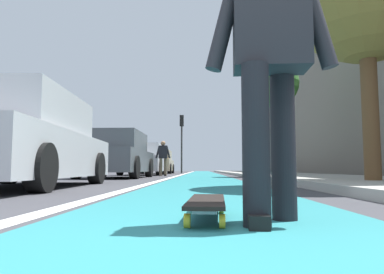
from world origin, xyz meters
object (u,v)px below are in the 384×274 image
parked_car_mid (117,156)px  skater_person (270,49)px  parked_car_end (158,163)px  street_tree_mid (274,85)px  parked_car_far (144,160)px  traffic_light (182,133)px  skateboard (207,203)px  parked_car_near (21,143)px  pedestrian_distant (163,156)px

parked_car_mid → skater_person: bearing=-162.1°
parked_car_end → street_tree_mid: street_tree_mid is taller
skater_person → parked_car_far: bearing=11.7°
skater_person → traffic_light: bearing=4.4°
skateboard → parked_car_end: bearing=7.7°
skateboard → parked_car_near: (3.49, 2.87, 0.60)m
skateboard → pedestrian_distant: size_ratio=0.57×
parked_car_near → parked_car_mid: size_ratio=1.02×
parked_car_mid → pedestrian_distant: parked_car_mid is taller
skateboard → parked_car_far: 15.59m
pedestrian_distant → parked_car_far: bearing=27.2°
traffic_light → street_tree_mid: 12.96m
skateboard → skater_person: 0.92m
parked_car_mid → street_tree_mid: (1.54, -5.50, 2.68)m
parked_car_far → parked_car_mid: bearing=-179.8°
skateboard → pedestrian_distant: pedestrian_distant is taller
parked_car_far → traffic_light: (8.13, -1.38, 2.16)m
skateboard → parked_car_far: parked_car_far is taller
parked_car_near → parked_car_far: parked_car_far is taller
skater_person → parked_car_far: 15.80m
pedestrian_distant → parked_car_near: bearing=172.7°
parked_car_far → pedestrian_distant: parked_car_far is taller
parked_car_far → parked_car_end: bearing=0.0°
parked_car_near → pedestrian_distant: bearing=-7.3°
skateboard → street_tree_mid: street_tree_mid is taller
skateboard → pedestrian_distant: (13.01, 1.66, 0.75)m
parked_car_far → traffic_light: 8.52m
parked_car_far → street_tree_mid: 7.40m
parked_car_far → pedestrian_distant: (-2.31, -1.19, 0.12)m
parked_car_near → parked_car_mid: (6.16, -0.05, 0.03)m
skateboard → street_tree_mid: 11.97m
skater_person → pedestrian_distant: (13.16, 2.00, -0.09)m
parked_car_near → parked_car_end: (17.54, -0.03, 0.01)m
parked_car_near → pedestrian_distant: 9.60m
parked_car_far → street_tree_mid: size_ratio=0.97×
parked_car_end → skateboard: bearing=-172.3°
traffic_light → pedestrian_distant: (-10.44, 0.20, -2.03)m
parked_car_far → street_tree_mid: (-4.14, -5.52, 2.69)m
street_tree_mid → traffic_light: bearing=18.6°
skateboard → skater_person: bearing=-113.3°
parked_car_mid → pedestrian_distant: (3.37, -1.17, 0.12)m
traffic_light → skateboard: bearing=-176.4°
parked_car_mid → parked_car_far: parked_car_mid is taller
skater_person → parked_car_far: skater_person is taller
skater_person → traffic_light: (23.60, 1.81, 1.94)m
parked_car_near → parked_car_end: size_ratio=1.08×
traffic_light → parked_car_near: bearing=176.0°
parked_car_near → parked_car_end: 17.54m
parked_car_end → pedestrian_distant: bearing=-171.6°
skateboard → parked_car_mid: bearing=16.3°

